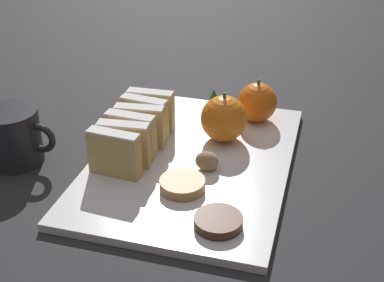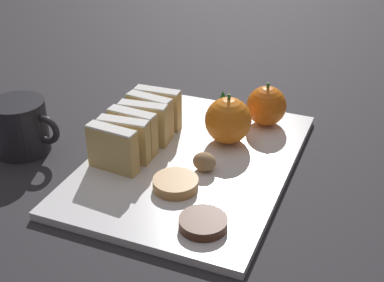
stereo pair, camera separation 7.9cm
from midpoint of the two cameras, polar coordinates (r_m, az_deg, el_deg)
name	(u,v)px [view 2 (the right image)]	position (r m, az deg, el deg)	size (l,w,h in m)	color
ground_plane	(192,165)	(0.81, 2.79, -2.65)	(6.00, 6.00, 0.00)	#28262B
serving_platter	(192,162)	(0.81, 2.80, -2.29)	(0.29, 0.41, 0.01)	white
stollen_slice_front	(113,149)	(0.77, -5.56, -0.93)	(0.08, 0.03, 0.07)	tan
stollen_slice_second	(124,140)	(0.79, -4.42, 0.01)	(0.08, 0.03, 0.07)	tan
stollen_slice_third	(133,131)	(0.81, -3.56, 0.94)	(0.08, 0.02, 0.07)	tan
stollen_slice_fourth	(143,124)	(0.83, -2.50, 1.78)	(0.08, 0.03, 0.07)	tan
stollen_slice_fifth	(150,116)	(0.85, -1.87, 2.65)	(0.08, 0.03, 0.07)	tan
stollen_slice_sixth	(158,108)	(0.88, -1.09, 3.43)	(0.08, 0.02, 0.07)	tan
orange_near	(266,106)	(0.90, 10.45, 3.66)	(0.07, 0.07, 0.07)	orange
orange_far	(228,120)	(0.84, 6.58, 2.13)	(0.07, 0.07, 0.08)	orange
walnut	(204,162)	(0.77, 4.26, -2.31)	(0.03, 0.03, 0.03)	#9E7A51
chocolate_cookie	(203,223)	(0.67, 4.63, -8.81)	(0.06, 0.06, 0.01)	#472819
gingerbread_cookie	(176,184)	(0.73, 1.32, -4.67)	(0.06, 0.06, 0.01)	#B27F47
evergreen_sprig	(220,105)	(0.91, 5.53, 3.80)	(0.04, 0.04, 0.05)	#195623
coffee_mug	(21,127)	(0.86, -15.29, 1.40)	(0.11, 0.09, 0.09)	#232328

